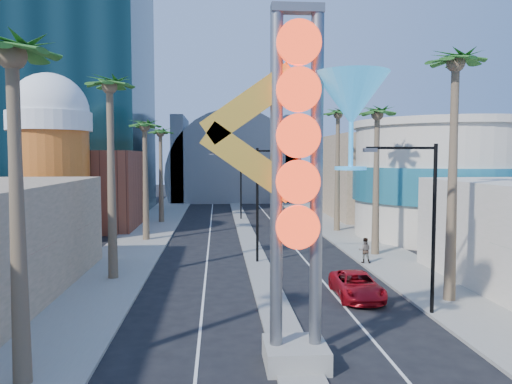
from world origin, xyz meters
name	(u,v)px	position (x,y,z in m)	size (l,w,h in m)	color
sidewalk_west	(148,232)	(-9.50, 35.00, 0.07)	(5.00, 100.00, 0.15)	gray
sidewalk_east	(339,230)	(9.50, 35.00, 0.07)	(5.00, 100.00, 0.15)	gray
median	(244,226)	(0.00, 38.00, 0.07)	(1.60, 84.00, 0.15)	gray
hotel_tower	(64,17)	(-22.00, 52.00, 25.00)	(20.00, 20.00, 50.00)	black
brick_filler_west	(88,190)	(-16.00, 38.00, 4.00)	(10.00, 10.00, 8.00)	brown
filler_east	(365,176)	(16.00, 48.00, 5.00)	(10.00, 20.00, 10.00)	#8D7A5B
beer_mug	(50,152)	(-17.00, 30.00, 7.84)	(7.00, 7.00, 14.50)	#B65D18
turquoise_building	(445,180)	(18.00, 30.00, 5.25)	(16.60, 16.60, 10.60)	beige
canopy	(233,175)	(0.00, 72.00, 4.31)	(22.00, 16.00, 22.00)	slate
neon_sign	(320,159)	(0.82, 2.96, 7.31)	(6.53, 2.60, 12.55)	gray
streetlight_0	(265,193)	(0.55, 20.00, 4.88)	(3.79, 0.25, 8.00)	black
streetlight_1	(236,178)	(-0.55, 44.00, 4.88)	(3.79, 0.25, 8.00)	black
streetlight_2	(424,213)	(6.72, 8.00, 4.83)	(3.45, 0.25, 8.00)	black
palm_0	(12,74)	(-9.00, 2.00, 9.93)	(2.40, 2.40, 11.70)	brown
palm_1	(110,98)	(-9.00, 16.00, 10.82)	(2.40, 2.40, 12.70)	brown
palm_2	(145,133)	(-9.00, 30.00, 9.48)	(2.40, 2.40, 11.20)	brown
palm_3	(160,138)	(-9.00, 42.00, 9.48)	(2.40, 2.40, 11.20)	brown
palm_5	(455,78)	(9.00, 10.00, 11.27)	(2.40, 2.40, 13.20)	brown
palm_6	(377,122)	(9.00, 22.00, 9.93)	(2.40, 2.40, 11.70)	brown
palm_7	(338,122)	(9.00, 34.00, 10.82)	(2.40, 2.40, 12.70)	brown
red_pickup	(357,285)	(4.54, 11.19, 0.66)	(2.20, 4.78, 1.33)	#B70E19
pedestrian_b	(365,250)	(7.30, 18.99, 1.01)	(0.84, 0.65, 1.72)	gray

